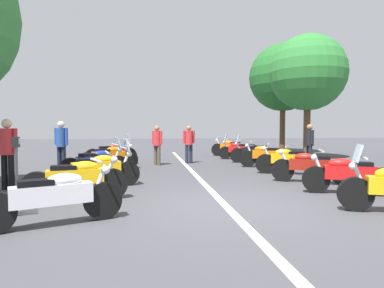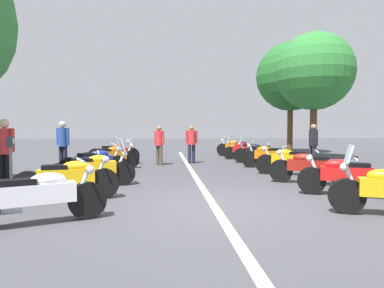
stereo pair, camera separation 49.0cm
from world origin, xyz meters
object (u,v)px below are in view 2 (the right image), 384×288
at_px(motorcycle_right_row_3, 289,160).
at_px(bystander_3, 192,141).
at_px(motorcycle_right_row_6, 243,150).
at_px(motorcycle_right_row_7, 236,148).
at_px(motorcycle_right_row_1, 345,175).
at_px(bystander_2, 313,142).
at_px(motorcycle_right_row_2, 309,167).
at_px(bystander_1, 63,142).
at_px(motorcycle_right_row_5, 258,152).
at_px(parking_meter, 11,155).
at_px(motorcycle_left_row_3, 95,162).
at_px(motorcycle_left_row_2, 93,169).
at_px(motorcycle_left_row_4, 110,157).
at_px(motorcycle_left_row_1, 68,178).
at_px(motorcycle_right_row_4, 268,156).
at_px(roadside_tree_0, 314,72).
at_px(roadside_tree_1, 291,77).
at_px(motorcycle_left_row_0, 37,196).
at_px(bystander_0, 159,142).
at_px(motorcycle_left_row_5, 115,153).
at_px(bystander_4, 5,148).

bearing_deg(motorcycle_right_row_3, bystander_3, -29.64).
distance_m(motorcycle_right_row_6, motorcycle_right_row_7, 1.64).
height_order(motorcycle_right_row_1, bystander_2, bystander_2).
relative_size(motorcycle_right_row_2, bystander_1, 1.13).
relative_size(motorcycle_right_row_5, bystander_2, 1.26).
bearing_deg(parking_meter, motorcycle_left_row_3, 58.86).
height_order(motorcycle_left_row_2, motorcycle_left_row_4, motorcycle_left_row_2).
bearing_deg(motorcycle_left_row_1, motorcycle_right_row_4, 28.58).
distance_m(motorcycle_right_row_2, motorcycle_right_row_6, 6.71).
height_order(motorcycle_left_row_3, motorcycle_right_row_4, motorcycle_left_row_3).
distance_m(motorcycle_left_row_1, motorcycle_right_row_1, 5.86).
bearing_deg(roadside_tree_0, motorcycle_right_row_2, 154.27).
height_order(motorcycle_right_row_1, motorcycle_right_row_5, motorcycle_right_row_5).
relative_size(motorcycle_left_row_1, motorcycle_left_row_2, 0.97).
height_order(motorcycle_left_row_1, bystander_3, bystander_3).
distance_m(motorcycle_right_row_4, roadside_tree_0, 5.76).
height_order(motorcycle_left_row_4, motorcycle_right_row_1, motorcycle_left_row_4).
relative_size(motorcycle_right_row_1, roadside_tree_1, 0.30).
bearing_deg(bystander_1, roadside_tree_1, 149.35).
bearing_deg(bystander_3, parking_meter, -50.03).
height_order(motorcycle_left_row_0, bystander_0, bystander_0).
relative_size(motorcycle_left_row_0, motorcycle_right_row_3, 1.00).
bearing_deg(motorcycle_right_row_2, bystander_2, -87.52).
distance_m(bystander_1, roadside_tree_1, 13.48).
bearing_deg(bystander_3, motorcycle_left_row_2, -43.65).
xyz_separation_m(motorcycle_right_row_4, roadside_tree_0, (3.14, -3.17, 3.65)).
bearing_deg(roadside_tree_1, motorcycle_right_row_1, 163.87).
relative_size(motorcycle_right_row_6, bystander_0, 1.19).
xyz_separation_m(motorcycle_right_row_7, bystander_1, (-5.19, 7.13, 0.54)).
bearing_deg(bystander_0, motorcycle_left_row_3, -165.70).
height_order(motorcycle_left_row_3, roadside_tree_1, roadside_tree_1).
bearing_deg(motorcycle_right_row_4, motorcycle_left_row_0, 68.95).
height_order(parking_meter, bystander_2, bystander_2).
height_order(motorcycle_right_row_5, bystander_0, bystander_0).
xyz_separation_m(motorcycle_right_row_7, bystander_3, (-3.06, 2.57, 0.45)).
distance_m(motorcycle_right_row_2, motorcycle_right_row_5, 5.07).
bearing_deg(motorcycle_left_row_4, motorcycle_right_row_1, -64.89).
bearing_deg(roadside_tree_1, motorcycle_left_row_5, 120.06).
xyz_separation_m(motorcycle_left_row_2, bystander_1, (3.17, 1.66, 0.54)).
relative_size(motorcycle_right_row_6, bystander_1, 1.10).
relative_size(motorcycle_right_row_3, bystander_0, 1.28).
bearing_deg(motorcycle_left_row_0, motorcycle_right_row_2, 5.96).
relative_size(motorcycle_right_row_4, motorcycle_right_row_6, 1.01).
bearing_deg(motorcycle_right_row_7, roadside_tree_0, -176.50).
xyz_separation_m(motorcycle_right_row_3, bystander_4, (-1.65, 7.78, 0.54)).
bearing_deg(motorcycle_left_row_0, bystander_0, 54.57).
height_order(motorcycle_left_row_3, motorcycle_left_row_5, motorcycle_left_row_5).
relative_size(motorcycle_left_row_3, bystander_4, 1.14).
height_order(motorcycle_right_row_4, parking_meter, parking_meter).
bearing_deg(bystander_0, motorcycle_right_row_4, -62.48).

